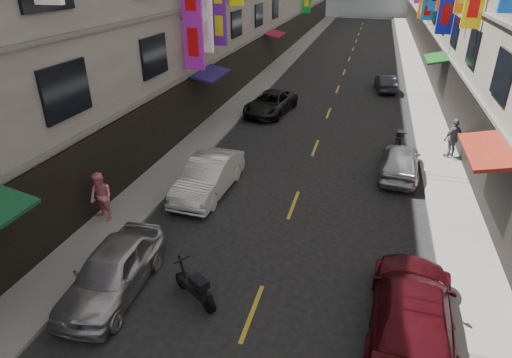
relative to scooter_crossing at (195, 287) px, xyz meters
The scene contains 14 objects.
sidewalk_left 30.24m from the scooter_crossing, 98.28° to the left, with size 2.00×90.00×0.12m, color slate.
sidewalk_right 30.89m from the scooter_crossing, 75.67° to the left, with size 2.00×90.00×0.12m, color slate.
street_awnings 14.16m from the scooter_crossing, 88.41° to the left, with size 13.99×35.20×0.41m.
lane_markings 26.98m from the scooter_crossing, 86.50° to the left, with size 0.12×80.20×0.01m.
scooter_crossing is the anchor object (origin of this frame).
scooter_far_right 14.15m from the scooter_crossing, 66.08° to the left, with size 0.50×1.80×1.14m.
car_left_near 2.38m from the scooter_crossing, behind, with size 1.69×4.20×1.43m, color #BBBABF.
car_left_mid 6.30m from the scooter_crossing, 107.42° to the left, with size 1.57×4.51×1.49m, color silver.
car_left_far 17.03m from the scooter_crossing, 96.40° to the left, with size 2.20×4.77×1.33m, color black.
car_right_near 5.66m from the scooter_crossing, ahead, with size 2.03×5.00×1.45m, color #4F0D16.
car_right_mid 11.25m from the scooter_crossing, 59.88° to the left, with size 1.63×4.05×1.38m, color #B8B7BC.
car_right_far 24.93m from the scooter_crossing, 78.28° to the left, with size 1.24×3.54×1.17m, color #292B32.
pedestrian_lfar 5.58m from the scooter_crossing, 148.38° to the left, with size 0.89×0.61×1.82m, color pink.
pedestrian_rfar 14.68m from the scooter_crossing, 56.67° to the left, with size 1.11×0.63×1.89m, color slate.
Camera 1 is at (2.36, 3.67, 8.35)m, focal length 30.00 mm.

